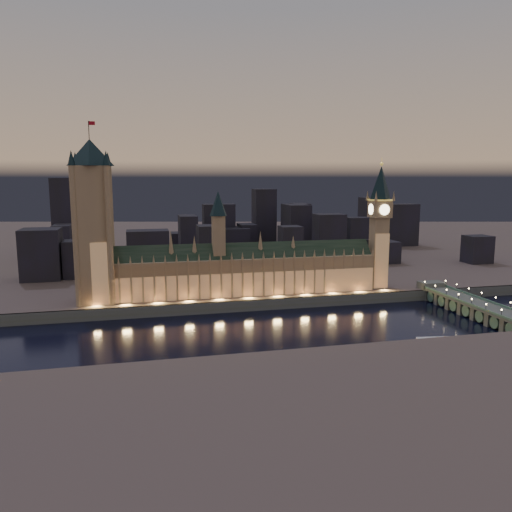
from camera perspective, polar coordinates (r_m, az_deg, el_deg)
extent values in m
plane|color=black|center=(326.57, 1.37, -8.11)|extent=(2000.00, 2000.00, 0.00)
cube|color=#504144|center=(830.87, -7.72, 2.54)|extent=(2000.00, 960.00, 8.00)
cube|color=#4E533F|center=(363.78, -0.26, -5.66)|extent=(2000.00, 2.50, 8.00)
cube|color=#8C7256|center=(379.33, -1.27, -2.26)|extent=(200.20, 22.12, 28.00)
cube|color=#B28052|center=(370.54, -0.93, -3.32)|extent=(200.00, 0.50, 18.00)
cube|color=black|center=(376.39, -1.27, 0.27)|extent=(200.16, 18.38, 16.26)
cube|color=#8C7256|center=(371.04, -4.31, 2.15)|extent=(9.00, 9.00, 32.00)
cone|color=black|center=(368.92, -4.35, 6.01)|extent=(13.00, 13.00, 18.00)
cube|color=#8C7256|center=(361.74, -16.61, -3.20)|extent=(1.20, 1.20, 28.00)
cone|color=#8C7256|center=(359.24, -16.73, -0.53)|extent=(2.00, 2.00, 6.00)
cube|color=#8C7256|center=(361.32, -15.35, -3.16)|extent=(1.20, 1.20, 28.00)
cone|color=#8C7256|center=(358.82, -15.46, -0.48)|extent=(2.00, 2.00, 6.00)
cube|color=#8C7256|center=(361.08, -14.08, -3.11)|extent=(1.20, 1.20, 28.00)
cone|color=#8C7256|center=(358.58, -14.18, -0.43)|extent=(2.00, 2.00, 6.00)
cube|color=#8C7256|center=(361.02, -12.81, -3.07)|extent=(1.20, 1.20, 28.00)
cone|color=#8C7256|center=(358.52, -12.90, -0.39)|extent=(2.00, 2.00, 6.00)
cube|color=#8C7256|center=(361.13, -11.54, -3.02)|extent=(1.20, 1.20, 28.00)
cone|color=#8C7256|center=(358.63, -11.62, -0.34)|extent=(2.00, 2.00, 6.00)
cube|color=#8C7256|center=(361.42, -10.27, -2.97)|extent=(1.20, 1.20, 28.00)
cone|color=#8C7256|center=(358.93, -10.35, -0.30)|extent=(2.00, 2.00, 6.00)
cube|color=#8C7256|center=(361.89, -9.00, -2.92)|extent=(1.20, 1.20, 28.00)
cone|color=#8C7256|center=(359.40, -9.08, -0.25)|extent=(2.00, 2.00, 6.00)
cube|color=#8C7256|center=(362.54, -7.74, -2.87)|extent=(1.20, 1.20, 28.00)
cone|color=#8C7256|center=(360.05, -7.81, -0.21)|extent=(2.00, 2.00, 6.00)
cube|color=#8C7256|center=(363.36, -6.48, -2.82)|extent=(1.20, 1.20, 28.00)
cone|color=#8C7256|center=(360.87, -6.54, -0.16)|extent=(2.00, 2.00, 6.00)
cube|color=#8C7256|center=(364.35, -5.23, -2.77)|extent=(1.20, 1.20, 28.00)
cone|color=#8C7256|center=(361.87, -5.28, -0.11)|extent=(2.00, 2.00, 6.00)
cube|color=#8C7256|center=(365.52, -3.99, -2.72)|extent=(1.20, 1.20, 28.00)
cone|color=#8C7256|center=(363.05, -4.03, -0.07)|extent=(2.00, 2.00, 6.00)
cube|color=#8C7256|center=(366.85, -2.76, -2.66)|extent=(1.20, 1.20, 28.00)
cone|color=#8C7256|center=(364.39, -2.79, -0.02)|extent=(2.00, 2.00, 6.00)
cube|color=#8C7256|center=(368.36, -1.53, -2.61)|extent=(1.20, 1.20, 28.00)
cone|color=#8C7256|center=(365.91, -1.56, 0.02)|extent=(2.00, 2.00, 6.00)
cube|color=#8C7256|center=(370.03, -0.32, -2.55)|extent=(1.20, 1.20, 28.00)
cone|color=#8C7256|center=(367.59, -0.34, 0.07)|extent=(2.00, 2.00, 6.00)
cube|color=#8C7256|center=(371.87, 0.89, -2.49)|extent=(1.20, 1.20, 28.00)
cone|color=#8C7256|center=(369.44, 0.87, 0.11)|extent=(2.00, 2.00, 6.00)
cube|color=#8C7256|center=(373.87, 2.08, -2.43)|extent=(1.20, 1.20, 28.00)
cone|color=#8C7256|center=(371.45, 2.07, 0.15)|extent=(2.00, 2.00, 6.00)
cube|color=#8C7256|center=(376.03, 3.25, -2.38)|extent=(1.20, 1.20, 28.00)
cone|color=#8C7256|center=(373.62, 3.25, 0.20)|extent=(2.00, 2.00, 6.00)
cube|color=#8C7256|center=(378.34, 4.42, -2.32)|extent=(1.20, 1.20, 28.00)
cone|color=#8C7256|center=(375.96, 4.42, 0.24)|extent=(2.00, 2.00, 6.00)
cube|color=#8C7256|center=(380.81, 5.56, -2.26)|extent=(1.20, 1.20, 28.00)
cone|color=#8C7256|center=(378.44, 5.57, 0.28)|extent=(2.00, 2.00, 6.00)
cube|color=#8C7256|center=(383.43, 6.70, -2.20)|extent=(1.20, 1.20, 28.00)
cone|color=#8C7256|center=(381.08, 6.71, 0.32)|extent=(2.00, 2.00, 6.00)
cube|color=#8C7256|center=(386.20, 7.81, -2.14)|extent=(1.20, 1.20, 28.00)
cone|color=#8C7256|center=(383.86, 7.83, 0.36)|extent=(2.00, 2.00, 6.00)
cube|color=#8C7256|center=(389.11, 8.91, -2.09)|extent=(1.20, 1.20, 28.00)
cone|color=#8C7256|center=(386.79, 8.94, 0.40)|extent=(2.00, 2.00, 6.00)
cube|color=#8C7256|center=(392.17, 10.00, -2.03)|extent=(1.20, 1.20, 28.00)
cone|color=#8C7256|center=(389.87, 10.03, 0.44)|extent=(2.00, 2.00, 6.00)
cube|color=#8C7256|center=(395.36, 11.06, -1.97)|extent=(1.20, 1.20, 28.00)
cone|color=#8C7256|center=(393.08, 11.10, 0.48)|extent=(2.00, 2.00, 6.00)
cube|color=#8C7256|center=(398.69, 12.11, -1.91)|extent=(1.20, 1.20, 28.00)
cone|color=#8C7256|center=(396.43, 12.16, 0.52)|extent=(2.00, 2.00, 6.00)
cube|color=#8C7256|center=(402.15, 13.14, -1.86)|extent=(1.20, 1.20, 28.00)
cone|color=#8C7256|center=(399.91, 13.19, 0.55)|extent=(2.00, 2.00, 6.00)
cone|color=#8C7256|center=(367.65, -9.70, 1.51)|extent=(4.40, 4.40, 18.00)
cone|color=#8C7256|center=(369.32, -7.06, 1.29)|extent=(4.40, 4.40, 14.00)
cone|color=#8C7256|center=(377.79, 0.50, 1.69)|extent=(4.40, 4.40, 16.00)
cone|color=#8C7256|center=(385.01, 4.26, 1.50)|extent=(4.40, 4.40, 12.00)
cube|color=#8C7256|center=(367.46, -18.01, 2.28)|extent=(24.99, 24.99, 95.78)
cube|color=#B28052|center=(360.20, -17.95, -2.01)|extent=(22.00, 0.50, 44.00)
cone|color=black|center=(365.67, -18.45, 11.17)|extent=(31.68, 31.68, 18.00)
cylinder|color=black|center=(366.66, -18.57, 13.51)|extent=(0.50, 0.50, 12.00)
cube|color=#AA0D1E|center=(366.90, -18.25, 14.22)|extent=(4.00, 0.15, 2.50)
cylinder|color=#8C7256|center=(357.69, -19.91, 2.01)|extent=(4.40, 4.40, 95.78)
cone|color=black|center=(355.68, -20.37, 10.50)|extent=(5.20, 5.20, 10.00)
cylinder|color=#8C7256|center=(379.42, -19.54, 2.40)|extent=(4.40, 4.40, 95.78)
cone|color=black|center=(377.52, -19.96, 10.40)|extent=(5.20, 5.20, 10.00)
cylinder|color=#8C7256|center=(355.79, -16.39, 2.15)|extent=(4.40, 4.40, 95.78)
cone|color=black|center=(353.76, -16.77, 10.68)|extent=(5.20, 5.20, 10.00)
cylinder|color=#8C7256|center=(377.62, -16.22, 2.53)|extent=(4.40, 4.40, 95.78)
cone|color=black|center=(375.72, -16.57, 10.57)|extent=(5.20, 5.20, 10.00)
cube|color=#8C7256|center=(413.59, 13.80, 0.41)|extent=(12.66, 12.66, 56.35)
cube|color=#B28052|center=(409.10, 14.16, -0.57)|extent=(12.00, 0.50, 44.00)
cube|color=#8C7256|center=(410.01, 13.98, 5.22)|extent=(15.00, 15.00, 13.27)
cube|color=#F2C64C|center=(409.64, 14.02, 6.23)|extent=(15.75, 15.75, 1.20)
cone|color=black|center=(409.28, 14.09, 8.13)|extent=(18.00, 18.00, 26.00)
sphere|color=#F2C64C|center=(409.39, 14.17, 10.16)|extent=(2.80, 2.80, 2.80)
cylinder|color=#F2C64C|center=(409.46, 14.18, 10.51)|extent=(0.40, 0.40, 5.00)
cylinder|color=#FFF2BF|center=(403.15, 14.48, 5.15)|extent=(8.40, 0.50, 8.40)
cylinder|color=#FFF2BF|center=(416.91, 13.49, 5.30)|extent=(8.40, 0.50, 8.40)
cylinder|color=#FFF2BF|center=(406.54, 13.01, 5.23)|extent=(0.50, 8.40, 8.40)
cylinder|color=#FFF2BF|center=(413.61, 14.94, 5.22)|extent=(0.50, 8.40, 8.40)
cone|color=#8C7256|center=(399.42, 13.57, 6.68)|extent=(2.60, 2.60, 8.00)
cone|color=#8C7256|center=(412.87, 12.63, 6.78)|extent=(2.60, 2.60, 8.00)
cone|color=#8C7256|center=(406.39, 15.47, 6.64)|extent=(2.60, 2.60, 8.00)
cone|color=#8C7256|center=(419.61, 14.48, 6.74)|extent=(2.60, 2.60, 8.00)
cube|color=#4E533F|center=(379.12, 23.88, -4.99)|extent=(19.31, 100.00, 1.60)
cube|color=#395D53|center=(373.36, 22.75, -4.90)|extent=(0.80, 100.00, 1.60)
cube|color=#395D53|center=(384.40, 25.00, -4.66)|extent=(0.80, 100.00, 1.60)
cube|color=#4E533F|center=(423.09, 19.40, -3.43)|extent=(19.31, 12.00, 9.50)
cylinder|color=black|center=(345.71, 26.24, -5.90)|extent=(0.30, 0.30, 4.40)
sphere|color=#FFD88C|center=(345.16, 26.27, -5.53)|extent=(1.00, 1.00, 1.00)
cube|color=#4E533F|center=(364.14, 25.86, -6.51)|extent=(17.38, 4.00, 9.50)
cylinder|color=black|center=(356.43, 24.79, -5.37)|extent=(0.30, 0.30, 4.40)
sphere|color=#FFD88C|center=(355.90, 24.81, -5.01)|extent=(1.00, 1.00, 1.00)
cylinder|color=black|center=(367.97, 27.07, -5.10)|extent=(0.30, 0.30, 4.40)
sphere|color=#FFD88C|center=(367.46, 27.10, -4.75)|extent=(1.00, 1.00, 1.00)
cube|color=#4E533F|center=(374.87, 24.48, -5.99)|extent=(17.38, 4.00, 9.50)
cylinder|color=black|center=(367.39, 23.42, -4.87)|extent=(0.30, 0.30, 4.40)
sphere|color=#FFD88C|center=(366.87, 23.44, -4.52)|extent=(1.00, 1.00, 1.00)
cylinder|color=black|center=(378.60, 25.68, -4.63)|extent=(0.30, 0.30, 4.40)
sphere|color=#FFD88C|center=(378.10, 25.70, -4.29)|extent=(1.00, 1.00, 1.00)
cube|color=#4E533F|center=(385.84, 23.19, -5.50)|extent=(17.38, 4.00, 9.50)
cylinder|color=black|center=(378.57, 22.14, -4.40)|extent=(0.30, 0.30, 4.40)
sphere|color=#FFD88C|center=(378.07, 22.16, -4.06)|extent=(1.00, 1.00, 1.00)
cylinder|color=black|center=(389.46, 24.37, -4.18)|extent=(0.30, 0.30, 4.40)
sphere|color=#FFD88C|center=(388.97, 24.39, -3.85)|extent=(1.00, 1.00, 1.00)
cube|color=#4E533F|center=(397.01, 21.97, -5.03)|extent=(17.38, 4.00, 9.50)
cylinder|color=black|center=(389.96, 20.93, -3.95)|extent=(0.30, 0.30, 4.40)
sphere|color=#FFD88C|center=(389.47, 20.95, -3.62)|extent=(1.00, 1.00, 1.00)
cylinder|color=black|center=(400.54, 23.13, -3.75)|extent=(0.30, 0.30, 4.40)
sphere|color=#FFD88C|center=(400.06, 23.15, -3.43)|extent=(1.00, 1.00, 1.00)
cube|color=#4E533F|center=(408.39, 20.82, -4.58)|extent=(17.38, 4.00, 9.50)
cylinder|color=black|center=(401.53, 19.79, -3.53)|extent=(0.30, 0.30, 4.40)
sphere|color=#FFD88C|center=(401.06, 19.81, -3.21)|extent=(1.00, 1.00, 1.00)
cylinder|color=black|center=(411.81, 21.95, -3.35)|extent=(0.30, 0.30, 4.40)
sphere|color=#FFD88C|center=(411.35, 21.97, -3.03)|extent=(1.00, 1.00, 1.00)
cube|color=#4E533F|center=(419.94, 19.73, -4.16)|extent=(17.38, 4.00, 9.50)
cylinder|color=black|center=(413.27, 18.71, -3.12)|extent=(0.30, 0.30, 4.40)
sphere|color=#FFD88C|center=(412.81, 18.73, -2.81)|extent=(1.00, 1.00, 1.00)
cylinder|color=black|center=(423.27, 20.85, -2.96)|extent=(0.30, 0.30, 4.40)
sphere|color=#FFD88C|center=(422.82, 20.86, -2.66)|extent=(1.00, 1.00, 1.00)
cylinder|color=#395D53|center=(358.77, 26.58, -6.73)|extent=(17.00, 8.00, 8.00)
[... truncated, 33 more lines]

